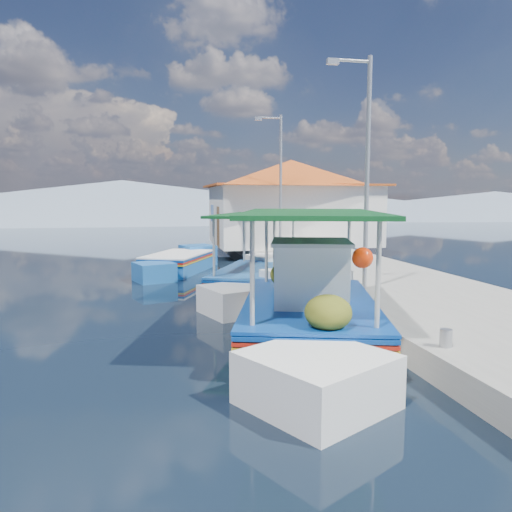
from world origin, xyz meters
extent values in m
plane|color=black|center=(0.00, 0.00, 0.00)|extent=(160.00, 160.00, 0.00)
cube|color=gray|center=(5.90, 6.00, 0.25)|extent=(5.00, 44.00, 0.50)
cylinder|color=#A5A8AD|center=(3.80, -3.00, 0.65)|extent=(0.20, 0.20, 0.30)
cylinder|color=#A5A8AD|center=(3.80, 2.00, 0.65)|extent=(0.20, 0.20, 0.30)
cylinder|color=#A5A8AD|center=(3.80, 8.00, 0.65)|extent=(0.20, 0.20, 0.30)
cylinder|color=#A5A8AD|center=(3.80, 14.00, 0.65)|extent=(0.20, 0.20, 0.30)
cube|color=white|center=(2.23, -0.62, 0.25)|extent=(3.77, 5.44, 1.08)
cube|color=white|center=(1.33, 2.53, 0.39)|extent=(2.45, 2.45, 1.20)
cube|color=white|center=(3.11, -3.67, 0.25)|extent=(2.38, 2.38, 1.03)
cube|color=navy|center=(2.23, -0.62, 0.75)|extent=(3.88, 5.61, 0.07)
cube|color=red|center=(2.23, -0.62, 0.66)|extent=(3.88, 5.61, 0.06)
cube|color=gold|center=(2.23, -0.62, 0.58)|extent=(3.88, 5.61, 0.05)
cube|color=navy|center=(2.23, -0.62, 0.83)|extent=(3.89, 5.56, 0.06)
cube|color=brown|center=(2.23, -0.62, 0.80)|extent=(3.55, 5.29, 0.06)
cube|color=white|center=(2.33, -0.95, 1.42)|extent=(1.73, 1.80, 1.25)
cube|color=silver|center=(2.33, -0.95, 2.07)|extent=(1.88, 1.95, 0.07)
cylinder|color=beige|center=(0.70, 1.10, 1.71)|extent=(0.08, 0.08, 1.82)
cylinder|color=beige|center=(2.63, 1.65, 1.71)|extent=(0.08, 0.08, 1.82)
cylinder|color=beige|center=(1.84, -2.89, 1.71)|extent=(0.08, 0.08, 1.82)
cylinder|color=beige|center=(3.77, -2.34, 1.71)|extent=(0.08, 0.08, 1.82)
cube|color=#0D421B|center=(2.23, -0.62, 2.62)|extent=(3.89, 5.48, 0.08)
ellipsoid|color=#444D14|center=(1.36, 0.79, 1.12)|extent=(0.87, 0.95, 0.65)
ellipsoid|color=#444D14|center=(1.97, 1.56, 1.07)|extent=(0.73, 0.80, 0.55)
ellipsoid|color=#444D14|center=(3.02, -2.53, 1.09)|extent=(0.77, 0.85, 0.58)
sphere|color=#FF3408|center=(3.14, 0.35, 1.65)|extent=(0.46, 0.46, 0.46)
cube|color=white|center=(2.17, 4.33, 0.23)|extent=(3.54, 4.42, 1.00)
cube|color=white|center=(1.07, 6.71, 0.36)|extent=(1.94, 1.94, 1.10)
cube|color=white|center=(3.23, 2.03, 0.23)|extent=(1.89, 1.89, 0.94)
cube|color=navy|center=(2.17, 4.33, 0.69)|extent=(3.64, 4.55, 0.06)
cube|color=red|center=(2.17, 4.33, 0.61)|extent=(3.64, 4.55, 0.05)
cube|color=gold|center=(2.17, 4.33, 0.53)|extent=(3.64, 4.55, 0.04)
cube|color=#1B5AA6|center=(2.17, 4.33, 0.77)|extent=(3.65, 4.53, 0.05)
cube|color=brown|center=(2.17, 4.33, 0.73)|extent=(3.35, 4.28, 0.05)
cylinder|color=beige|center=(0.72, 5.47, 1.57)|extent=(0.07, 0.07, 1.68)
cylinder|color=beige|center=(2.25, 6.17, 1.57)|extent=(0.07, 0.07, 1.68)
cylinder|color=beige|center=(2.09, 2.49, 1.57)|extent=(0.07, 0.07, 1.68)
cylinder|color=beige|center=(3.62, 3.19, 1.57)|extent=(0.07, 0.07, 1.68)
cube|color=#0D421B|center=(2.17, 4.33, 2.41)|extent=(3.63, 4.46, 0.07)
cube|color=#1B5AA6|center=(0.01, 9.38, 0.22)|extent=(3.04, 3.82, 0.94)
cube|color=#1B5AA6|center=(-0.94, 11.43, 0.34)|extent=(1.65, 1.65, 1.04)
cube|color=#1B5AA6|center=(0.93, 7.39, 0.22)|extent=(1.60, 1.60, 0.89)
cube|color=navy|center=(0.01, 9.38, 0.65)|extent=(3.13, 3.93, 0.06)
cube|color=red|center=(0.01, 9.38, 0.57)|extent=(3.13, 3.93, 0.05)
cube|color=gold|center=(0.01, 9.38, 0.51)|extent=(3.13, 3.93, 0.04)
cube|color=white|center=(0.01, 9.38, 0.72)|extent=(3.13, 3.91, 0.05)
cube|color=brown|center=(0.01, 9.38, 0.69)|extent=(2.88, 3.70, 0.05)
cube|color=white|center=(6.20, 15.00, 2.00)|extent=(8.00, 6.00, 3.00)
cube|color=#BE4D1A|center=(6.20, 15.00, 3.55)|extent=(8.64, 6.48, 0.10)
pyramid|color=#BE4D1A|center=(6.20, 15.00, 4.20)|extent=(10.49, 10.49, 1.40)
cube|color=brown|center=(2.22, 14.00, 1.50)|extent=(0.06, 1.00, 2.00)
cube|color=navy|center=(2.22, 16.50, 2.10)|extent=(0.06, 1.20, 0.90)
cylinder|color=#A5A8AD|center=(4.60, 2.00, 3.50)|extent=(0.12, 0.12, 6.00)
cylinder|color=#A5A8AD|center=(4.10, 2.00, 6.35)|extent=(1.00, 0.08, 0.08)
cube|color=#A5A8AD|center=(3.60, 2.00, 6.30)|extent=(0.30, 0.14, 0.14)
cylinder|color=#A5A8AD|center=(4.60, 11.00, 3.50)|extent=(0.12, 0.12, 6.00)
cylinder|color=#A5A8AD|center=(4.10, 11.00, 6.35)|extent=(1.00, 0.08, 0.08)
cube|color=#A5A8AD|center=(3.60, 11.00, 6.30)|extent=(0.30, 0.14, 0.14)
cone|color=slate|center=(-5.00, 56.00, 2.45)|extent=(96.00, 96.00, 5.50)
cone|color=slate|center=(25.00, 56.00, 1.60)|extent=(76.80, 76.80, 3.80)
cone|color=slate|center=(50.00, 56.00, 1.80)|extent=(89.60, 89.60, 4.20)
camera|label=1|loc=(-0.81, -9.98, 2.93)|focal=34.23mm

